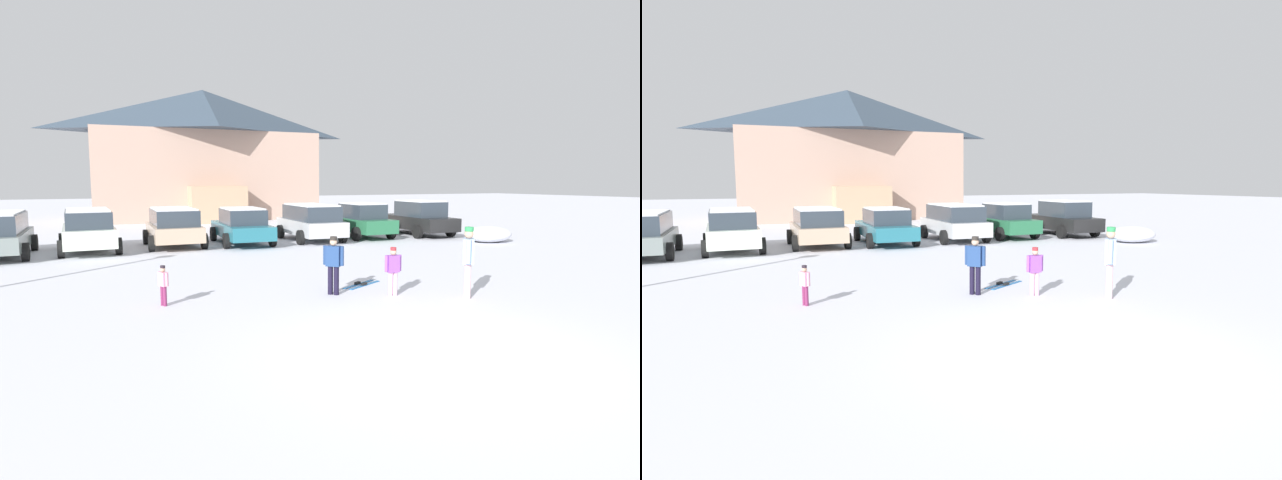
{
  "view_description": "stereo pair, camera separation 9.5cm",
  "coord_description": "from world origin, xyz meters",
  "views": [
    {
      "loc": [
        -4.94,
        -6.26,
        2.71
      ],
      "look_at": [
        0.45,
        5.26,
        1.21
      ],
      "focal_mm": 28.0,
      "sensor_mm": 36.0,
      "label": 1
    },
    {
      "loc": [
        -4.85,
        -6.3,
        2.71
      ],
      "look_at": [
        0.45,
        5.26,
        1.21
      ],
      "focal_mm": 28.0,
      "sensor_mm": 36.0,
      "label": 2
    }
  ],
  "objects": [
    {
      "name": "ground",
      "position": [
        0.0,
        0.0,
        0.0
      ],
      "size": [
        160.0,
        160.0,
        0.0
      ],
      "primitive_type": "plane",
      "color": "silver"
    },
    {
      "name": "ski_lodge",
      "position": [
        3.05,
        30.96,
        4.72
      ],
      "size": [
        16.05,
        10.31,
        9.3
      ],
      "color": "tan",
      "rests_on": "ground"
    },
    {
      "name": "parked_grey_wagon",
      "position": [
        -7.88,
        14.63,
        0.88
      ],
      "size": [
        2.2,
        4.72,
        1.62
      ],
      "color": "gray",
      "rests_on": "ground"
    },
    {
      "name": "parked_white_suv",
      "position": [
        -4.93,
        14.81,
        0.9
      ],
      "size": [
        2.21,
        4.43,
        1.66
      ],
      "color": "white",
      "rests_on": "ground"
    },
    {
      "name": "parked_beige_suv",
      "position": [
        -1.71,
        15.0,
        0.88
      ],
      "size": [
        2.3,
        4.13,
        1.62
      ],
      "color": "tan",
      "rests_on": "ground"
    },
    {
      "name": "parked_teal_hatchback",
      "position": [
        1.12,
        14.74,
        0.8
      ],
      "size": [
        2.33,
        4.81,
        1.58
      ],
      "color": "#246C7D",
      "rests_on": "ground"
    },
    {
      "name": "parked_silver_wagon",
      "position": [
        4.33,
        14.59,
        0.9
      ],
      "size": [
        2.36,
        4.52,
        1.67
      ],
      "color": "#BCBEC0",
      "rests_on": "ground"
    },
    {
      "name": "parked_green_coupe",
      "position": [
        7.07,
        14.73,
        0.84
      ],
      "size": [
        2.1,
        4.12,
        1.68
      ],
      "color": "#276C44",
      "rests_on": "ground"
    },
    {
      "name": "parked_black_sedan",
      "position": [
        10.26,
        14.47,
        0.87
      ],
      "size": [
        2.27,
        4.77,
        1.76
      ],
      "color": "black",
      "rests_on": "ground"
    },
    {
      "name": "skier_child_in_purple_jacket",
      "position": [
        1.55,
        3.54,
        0.66
      ],
      "size": [
        0.43,
        0.19,
        1.16
      ],
      "color": "#EDAED0",
      "rests_on": "ground"
    },
    {
      "name": "skier_teen_in_navy_coat",
      "position": [
        0.33,
        4.26,
        0.79
      ],
      "size": [
        0.39,
        0.4,
        1.41
      ],
      "color": "black",
      "rests_on": "ground"
    },
    {
      "name": "skier_adult_in_blue_parka",
      "position": [
        3.0,
        2.62,
        0.94
      ],
      "size": [
        0.45,
        0.49,
        1.67
      ],
      "color": "beige",
      "rests_on": "ground"
    },
    {
      "name": "skier_child_in_pink_snowsuit",
      "position": [
        -3.52,
        4.86,
        0.5
      ],
      "size": [
        0.21,
        0.3,
        0.89
      ],
      "color": "#7E2956",
      "rests_on": "ground"
    },
    {
      "name": "pair_of_skis",
      "position": [
        1.49,
        4.93,
        0.02
      ],
      "size": [
        1.35,
        0.91,
        0.08
      ],
      "color": "#2468AE",
      "rests_on": "ground"
    },
    {
      "name": "plowed_snow_pile",
      "position": [
        11.31,
        10.66,
        0.35
      ],
      "size": [
        2.18,
        1.75,
        0.71
      ],
      "primitive_type": "ellipsoid",
      "color": "white",
      "rests_on": "ground"
    }
  ]
}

